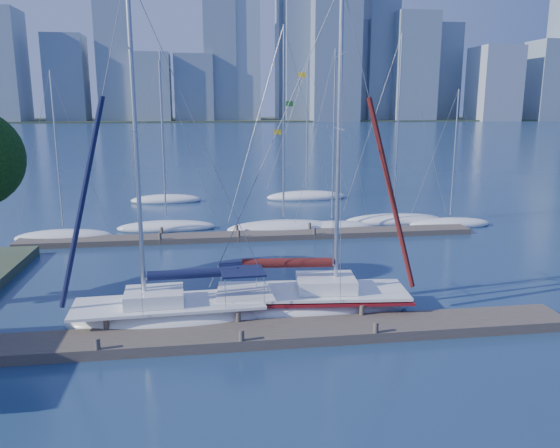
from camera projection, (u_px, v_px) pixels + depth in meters
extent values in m
plane|color=#182F4E|center=(240.00, 340.00, 20.57)|extent=(700.00, 700.00, 0.00)
cube|color=#4A4136|center=(240.00, 336.00, 20.53)|extent=(26.00, 2.00, 0.40)
cube|color=#4A4136|center=(253.00, 236.00, 36.29)|extent=(30.00, 1.80, 0.36)
cube|color=#38472D|center=(203.00, 120.00, 330.08)|extent=(800.00, 100.00, 1.50)
ellipsoid|color=white|center=(170.00, 319.00, 22.01)|extent=(8.25, 3.01, 1.43)
cube|color=white|center=(169.00, 303.00, 21.87)|extent=(7.64, 2.77, 0.11)
cube|color=white|center=(154.00, 296.00, 21.69)|extent=(2.36, 1.83, 0.52)
cylinder|color=silver|center=(136.00, 147.00, 20.37)|extent=(0.17, 0.17, 12.40)
cylinder|color=silver|center=(193.00, 276.00, 21.81)|extent=(3.86, 0.26, 0.10)
cylinder|color=black|center=(193.00, 274.00, 21.79)|extent=(3.56, 0.53, 0.38)
cube|color=black|center=(241.00, 269.00, 22.12)|extent=(1.81, 2.34, 0.08)
ellipsoid|color=white|center=(311.00, 307.00, 23.30)|extent=(8.88, 3.65, 1.52)
cube|color=white|center=(312.00, 291.00, 23.15)|extent=(8.23, 3.36, 0.12)
cube|color=white|center=(326.00, 283.00, 23.10)|extent=(2.59, 2.07, 0.56)
cylinder|color=silver|center=(339.00, 144.00, 21.88)|extent=(0.18, 0.18, 12.27)
cylinder|color=silver|center=(287.00, 265.00, 22.85)|extent=(4.09, 0.49, 0.10)
cylinder|color=#4F1014|center=(287.00, 263.00, 22.83)|extent=(3.79, 0.76, 0.40)
cube|color=maroon|center=(312.00, 295.00, 23.19)|extent=(8.42, 3.49, 0.10)
ellipsoid|color=white|center=(64.00, 237.00, 35.85)|extent=(6.61, 3.67, 1.05)
cylinder|color=silver|center=(57.00, 150.00, 34.64)|extent=(0.11, 0.11, 9.86)
ellipsoid|color=white|center=(167.00, 227.00, 38.85)|extent=(6.93, 2.01, 0.98)
cylinder|color=silver|center=(163.00, 141.00, 37.56)|extent=(0.11, 0.11, 10.74)
ellipsoid|color=white|center=(283.00, 228.00, 38.32)|extent=(8.27, 3.97, 1.20)
cylinder|color=silver|center=(284.00, 124.00, 36.78)|extent=(0.13, 0.13, 12.75)
ellipsoid|color=white|center=(332.00, 228.00, 38.74)|extent=(6.26, 3.60, 0.96)
cylinder|color=silver|center=(334.00, 136.00, 37.37)|extent=(0.10, 0.10, 11.51)
ellipsoid|color=white|center=(394.00, 221.00, 41.07)|extent=(7.84, 4.19, 1.06)
cylinder|color=silver|center=(398.00, 125.00, 39.56)|extent=(0.12, 0.12, 12.66)
ellipsoid|color=white|center=(450.00, 224.00, 39.94)|extent=(6.18, 1.94, 0.94)
cylinder|color=silver|center=(455.00, 154.00, 38.85)|extent=(0.10, 0.10, 8.94)
ellipsoid|color=white|center=(166.00, 200.00, 49.94)|extent=(6.38, 2.20, 1.07)
cylinder|color=silver|center=(163.00, 122.00, 48.45)|extent=(0.12, 0.12, 12.51)
ellipsoid|color=white|center=(306.00, 197.00, 51.60)|extent=(7.90, 4.14, 1.17)
cylinder|color=silver|center=(307.00, 127.00, 50.21)|extent=(0.13, 0.13, 11.32)
cube|color=slate|center=(8.00, 67.00, 275.88)|extent=(13.88, 23.42, 55.77)
cube|color=slate|center=(67.00, 79.00, 284.26)|extent=(19.71, 17.63, 44.38)
cube|color=#99A8B7|center=(117.00, 83.00, 308.72)|extent=(16.13, 17.61, 42.73)
cube|color=slate|center=(153.00, 88.00, 288.78)|extent=(18.97, 19.81, 35.51)
cube|color=slate|center=(194.00, 88.00, 293.52)|extent=(20.41, 16.86, 35.24)
cube|color=#99A8B7|center=(240.00, 40.00, 294.35)|extent=(20.11, 14.99, 86.14)
cube|color=slate|center=(291.00, 57.00, 314.78)|extent=(17.04, 17.46, 72.07)
cube|color=slate|center=(335.00, 38.00, 290.51)|extent=(25.37, 18.95, 87.19)
cube|color=#99A8B7|center=(362.00, 72.00, 312.47)|extent=(15.71, 17.11, 54.76)
cube|color=slate|center=(413.00, 68.00, 300.89)|extent=(22.89, 18.80, 57.94)
cube|color=slate|center=(443.00, 73.00, 334.30)|extent=(16.18, 17.52, 56.67)
cube|color=#99A8B7|center=(494.00, 84.00, 308.77)|extent=(23.07, 23.94, 40.86)
cube|color=slate|center=(544.00, 81.00, 312.70)|extent=(14.82, 21.38, 44.61)
cube|color=slate|center=(113.00, 27.00, 284.48)|extent=(17.29, 18.00, 97.20)
cube|color=slate|center=(219.00, 29.00, 292.06)|extent=(17.09, 18.00, 97.69)
cube|color=slate|center=(302.00, 12.00, 296.27)|extent=(19.15, 18.00, 116.76)
cube|color=slate|center=(380.00, 48.00, 306.36)|extent=(16.65, 18.00, 80.52)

